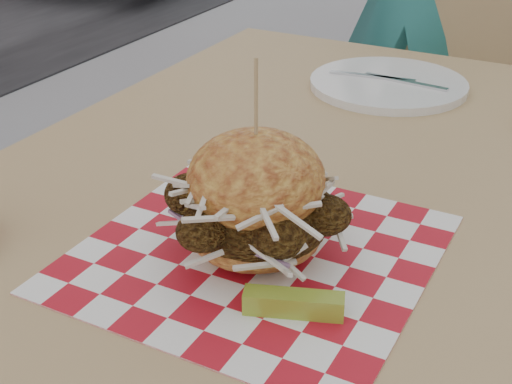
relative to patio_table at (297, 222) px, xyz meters
The scene contains 6 objects.
patio_table is the anchor object (origin of this frame).
patio_chair 0.94m from the patio_table, 88.40° to the left, with size 0.52×0.53×0.95m.
paper_liner 0.22m from the patio_table, 77.87° to the right, with size 0.36×0.36×0.00m, color red.
sandwich 0.25m from the patio_table, 77.87° to the right, with size 0.19×0.19×0.22m.
pickle_spear 0.32m from the patio_table, 66.01° to the right, with size 0.10×0.02×0.02m, color #A5AE32.
place_setting 0.38m from the patio_table, 89.99° to the left, with size 0.27×0.27×0.02m.
Camera 1 is at (0.02, -1.02, 1.17)m, focal length 50.00 mm.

